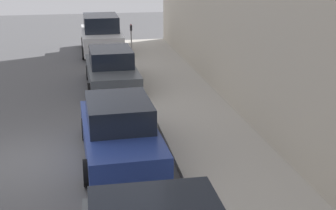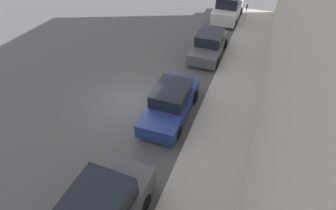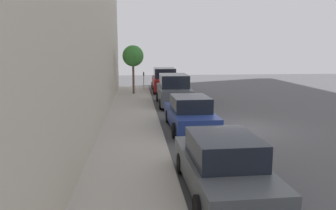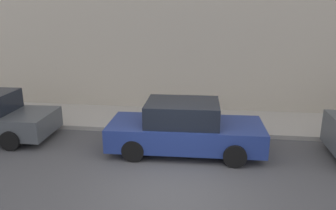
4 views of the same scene
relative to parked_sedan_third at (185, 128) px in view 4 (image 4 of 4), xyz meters
The scene contains 3 objects.
ground_plane 2.31m from the parked_sedan_third, behind, with size 60.00×60.00×0.00m, color #515154.
sidewalk 2.73m from the parked_sedan_third, ahead, with size 2.69×32.00×0.15m.
parked_sedan_third is the anchor object (origin of this frame).
Camera 4 is at (-6.87, -0.81, 4.06)m, focal length 35.00 mm.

